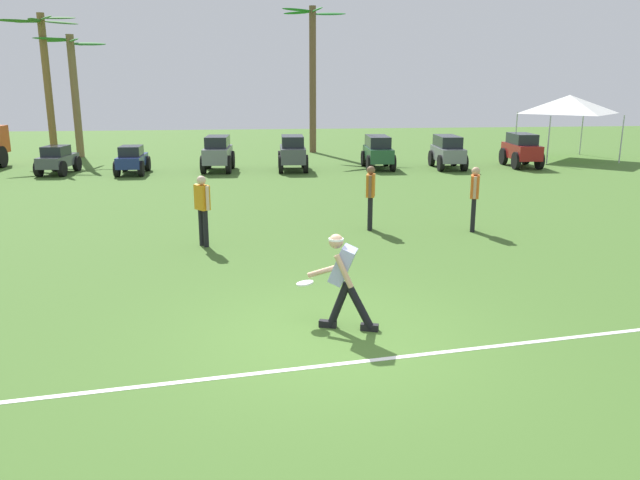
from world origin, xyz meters
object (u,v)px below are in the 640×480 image
object	(u,v)px
teammate_midfield	(474,193)
palm_tree_right_of_centre	(312,69)
frisbee_in_flight	(305,283)
parked_car_slot_c	(218,153)
teammate_near_sideline	(202,204)
parked_car_slot_d	(293,152)
teammate_deep	(371,192)
parked_car_slot_a	(57,159)
frisbee_thrower	(343,276)
parked_car_slot_g	(522,149)
event_tent	(569,104)
palm_tree_left_of_centre	(74,87)
parked_car_slot_e	(378,151)
palm_tree_far_left	(46,71)
parked_car_slot_f	(448,151)
parked_car_slot_b	(132,159)

from	to	relation	value
teammate_midfield	palm_tree_right_of_centre	xyz separation A→B (m)	(-2.01, 17.73, 3.17)
frisbee_in_flight	parked_car_slot_c	xyz separation A→B (m)	(-1.96, 16.64, 0.15)
teammate_midfield	teammate_near_sideline	bearing A→B (deg)	-173.98
teammate_midfield	parked_car_slot_d	size ratio (longest dim) A/B	0.65
teammate_deep	parked_car_slot_a	size ratio (longest dim) A/B	0.68
teammate_deep	teammate_midfield	bearing A→B (deg)	-10.62
parked_car_slot_c	frisbee_thrower	bearing A→B (deg)	-81.72
frisbee_thrower	teammate_near_sideline	xyz separation A→B (m)	(-2.31, 5.03, 0.14)
frisbee_in_flight	teammate_deep	distance (m)	6.16
teammate_near_sideline	parked_car_slot_d	bearing A→B (deg)	76.49
teammate_deep	parked_car_slot_g	distance (m)	13.70
palm_tree_right_of_centre	event_tent	xyz separation A→B (m)	(11.39, -4.24, -1.60)
event_tent	teammate_midfield	bearing A→B (deg)	-124.80
palm_tree_left_of_centre	parked_car_slot_e	bearing A→B (deg)	-23.01
palm_tree_left_of_centre	parked_car_slot_d	bearing A→B (deg)	-30.75
parked_car_slot_d	palm_tree_left_of_centre	xyz separation A→B (m)	(-9.77, 5.81, 2.54)
teammate_deep	parked_car_slot_a	world-z (taller)	teammate_deep
teammate_deep	palm_tree_right_of_centre	bearing A→B (deg)	88.59
teammate_midfield	parked_car_slot_e	world-z (taller)	teammate_midfield
teammate_deep	palm_tree_far_left	world-z (taller)	palm_tree_far_left
parked_car_slot_c	parked_car_slot_d	xyz separation A→B (m)	(3.00, -0.19, 0.00)
frisbee_thrower	palm_tree_left_of_centre	world-z (taller)	palm_tree_left_of_centre
teammate_near_sideline	teammate_midfield	world-z (taller)	same
palm_tree_right_of_centre	parked_car_slot_a	bearing A→B (deg)	-148.80
parked_car_slot_c	event_tent	xyz separation A→B (m)	(15.91, 2.16, 1.76)
parked_car_slot_e	parked_car_slot_g	bearing A→B (deg)	-1.72
palm_tree_right_of_centre	event_tent	size ratio (longest dim) A/B	1.99
frisbee_in_flight	teammate_midfield	xyz separation A→B (m)	(4.57, 5.31, 0.35)
teammate_near_sideline	parked_car_slot_f	bearing A→B (deg)	51.55
event_tent	palm_tree_right_of_centre	bearing A→B (deg)	159.58
parked_car_slot_a	parked_car_slot_g	distance (m)	18.91
frisbee_in_flight	parked_car_slot_f	xyz separation A→B (m)	(7.50, 16.34, 0.13)
frisbee_thrower	parked_car_slot_a	distance (m)	19.03
teammate_near_sideline	parked_car_slot_g	bearing A→B (deg)	43.21
frisbee_in_flight	parked_car_slot_a	xyz separation A→B (m)	(-8.16, 16.55, -0.02)
parked_car_slot_f	teammate_near_sideline	bearing A→B (deg)	-128.45
teammate_deep	palm_tree_far_left	distance (m)	20.37
parked_car_slot_c	event_tent	size ratio (longest dim) A/B	0.68
parked_car_slot_f	palm_tree_far_left	bearing A→B (deg)	162.00
teammate_midfield	teammate_deep	size ratio (longest dim) A/B	1.00
parked_car_slot_f	palm_tree_right_of_centre	size ratio (longest dim) A/B	0.35
teammate_deep	parked_car_slot_b	bearing A→B (deg)	125.34
frisbee_thrower	event_tent	bearing A→B (deg)	55.01
event_tent	parked_car_slot_g	bearing A→B (deg)	-143.38
frisbee_thrower	parked_car_slot_f	bearing A→B (deg)	67.35
parked_car_slot_f	parked_car_slot_g	bearing A→B (deg)	1.39
frisbee_in_flight	palm_tree_right_of_centre	size ratio (longest dim) A/B	0.05
frisbee_in_flight	palm_tree_right_of_centre	world-z (taller)	palm_tree_right_of_centre
frisbee_in_flight	teammate_midfield	size ratio (longest dim) A/B	0.22
parked_car_slot_c	palm_tree_right_of_centre	size ratio (longest dim) A/B	0.34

